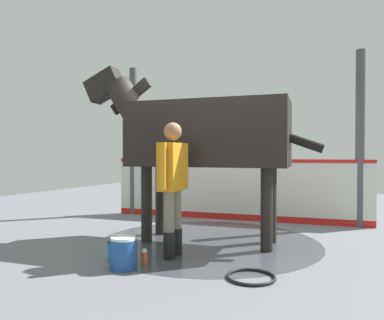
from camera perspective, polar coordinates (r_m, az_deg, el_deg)
ground_plane at (r=5.70m, az=4.31°, el=-12.18°), size 16.00×16.00×0.02m
wet_patch at (r=5.50m, az=2.55°, el=-12.52°), size 3.22×3.22×0.00m
barrier_wall at (r=7.23m, az=6.69°, el=-4.88°), size 0.75×4.93×1.18m
roof_post_near at (r=7.98m, az=-9.07°, el=2.90°), size 0.16×0.16×3.11m
roof_post_far at (r=7.12m, az=24.57°, el=3.05°), size 0.16×0.16×3.11m
horse at (r=5.39m, az=1.36°, el=3.96°), size 1.23×3.63×2.65m
handler at (r=4.60m, az=-2.98°, el=-3.01°), size 0.67×0.26×1.68m
wash_bucket at (r=4.30m, az=-10.58°, el=-13.98°), size 0.31×0.31×0.36m
bottle_shampoo at (r=4.73m, az=-12.57°, el=-13.55°), size 0.08×0.08×0.22m
bottle_spray at (r=4.43m, az=-7.36°, el=-14.76°), size 0.07×0.07×0.19m
hose_coil at (r=4.02m, az=9.11°, el=-17.41°), size 0.51×0.51×0.03m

